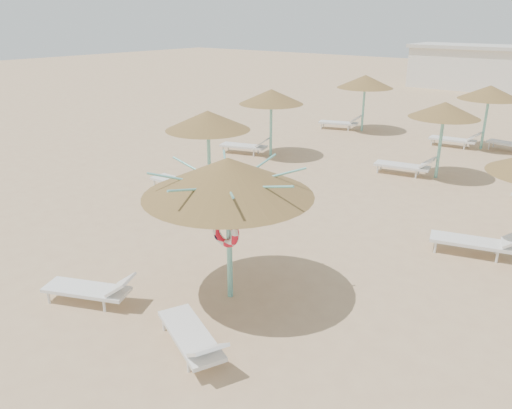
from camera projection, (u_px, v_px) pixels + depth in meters
The scene contains 6 objects.
ground at pixel (212, 300), 9.97m from camera, with size 120.00×120.00×0.00m, color tan.
main_palapa at pixel (228, 177), 9.23m from camera, with size 3.24×3.24×2.90m.
lounger_main_a at pixel (92, 289), 9.76m from camera, with size 1.90×1.26×0.67m.
lounger_main_b at pixel (193, 337), 8.27m from camera, with size 1.97×1.28×0.69m.
palapa_field at pixel (501, 121), 15.27m from camera, with size 19.43×14.13×2.71m.
service_hut at pixel (468, 67), 38.43m from camera, with size 8.40×4.40×3.25m.
Camera 1 is at (6.10, -6.19, 5.33)m, focal length 35.00 mm.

